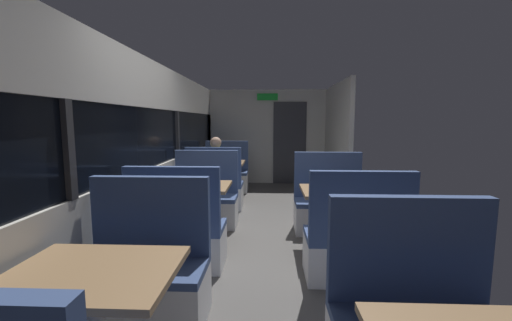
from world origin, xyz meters
TOP-DOWN VIEW (x-y plane):
  - ground_plane at (0.00, 0.00)m, footprint 3.30×9.20m
  - carriage_window_panel_left at (-1.45, 0.00)m, footprint 0.09×8.48m
  - carriage_end_bulkhead at (0.06, 4.19)m, footprint 2.90×0.11m
  - carriage_aisle_panel_right at (1.45, 3.00)m, footprint 0.08×2.40m
  - dining_table_near_window at (-0.89, -2.09)m, footprint 0.90×0.70m
  - bench_near_window_facing_entry at (-0.89, -1.39)m, footprint 0.95×0.50m
  - dining_table_mid_window at (-0.89, 0.21)m, footprint 0.90×0.70m
  - bench_mid_window_facing_end at (-0.89, -0.49)m, footprint 0.95×0.50m
  - bench_mid_window_facing_entry at (-0.89, 0.90)m, footprint 0.95×0.50m
  - dining_table_far_window at (-0.89, 2.50)m, footprint 0.90×0.70m
  - bench_far_window_facing_end at (-0.89, 1.80)m, footprint 0.95×0.50m
  - bench_far_window_facing_entry at (-0.89, 3.20)m, footprint 0.95×0.50m
  - dining_table_rear_aisle at (0.89, 0.01)m, footprint 0.90×0.70m
  - bench_rear_aisle_facing_end at (0.89, -0.69)m, footprint 0.95×0.50m
  - bench_rear_aisle_facing_entry at (0.89, 0.70)m, footprint 0.95×0.50m
  - seated_passenger at (-0.89, 1.87)m, footprint 0.47×0.55m

SIDE VIEW (x-z plane):
  - ground_plane at x=0.00m, z-range -0.02..0.00m
  - bench_near_window_facing_entry at x=-0.89m, z-range -0.22..0.88m
  - bench_mid_window_facing_end at x=-0.89m, z-range -0.22..0.88m
  - bench_mid_window_facing_entry at x=-0.89m, z-range -0.22..0.88m
  - bench_far_window_facing_end at x=-0.89m, z-range -0.22..0.88m
  - bench_far_window_facing_entry at x=-0.89m, z-range -0.22..0.88m
  - bench_rear_aisle_facing_end at x=0.89m, z-range -0.22..0.88m
  - bench_rear_aisle_facing_entry at x=0.89m, z-range -0.22..0.88m
  - seated_passenger at x=-0.89m, z-range -0.09..1.17m
  - dining_table_near_window at x=-0.89m, z-range 0.27..1.01m
  - dining_table_mid_window at x=-0.89m, z-range 0.27..1.01m
  - dining_table_far_window at x=-0.89m, z-range 0.27..1.01m
  - dining_table_rear_aisle at x=0.89m, z-range 0.27..1.01m
  - carriage_window_panel_left at x=-1.45m, z-range -0.04..2.26m
  - carriage_end_bulkhead at x=0.06m, z-range -0.01..2.29m
  - carriage_aisle_panel_right at x=1.45m, z-range 0.00..2.30m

